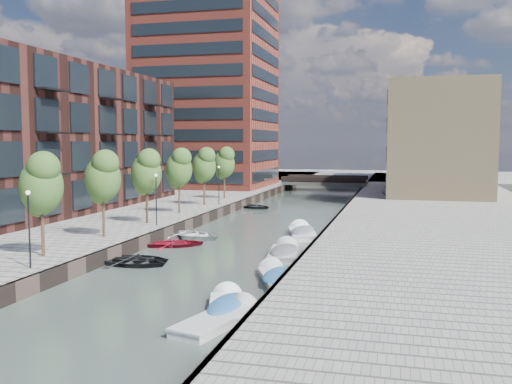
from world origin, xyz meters
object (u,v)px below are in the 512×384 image
at_px(motorboat_2, 222,320).
at_px(tree_5, 204,164).
at_px(tree_2, 103,176).
at_px(sloop_2, 176,246).
at_px(tree_4, 179,167).
at_px(sloop_0, 139,262).
at_px(bridge, 325,182).
at_px(sloop_1, 134,265).
at_px(tree_3, 146,171).
at_px(motorboat_4, 302,233).
at_px(sloop_4, 254,208).
at_px(sloop_3, 193,239).
at_px(motorboat_0, 227,306).
at_px(motorboat_1, 284,253).
at_px(motorboat_3, 277,277).
at_px(tree_1, 41,182).
at_px(car, 389,189).
at_px(tree_6, 224,162).

bearing_deg(motorboat_2, tree_5, 110.77).
height_order(tree_2, sloop_2, tree_2).
height_order(tree_4, motorboat_2, tree_4).
relative_size(sloop_0, motorboat_2, 0.81).
bearing_deg(bridge, sloop_0, -94.44).
bearing_deg(tree_2, sloop_1, -42.57).
height_order(tree_3, sloop_0, tree_3).
xyz_separation_m(sloop_0, sloop_1, (0.18, -1.04, 0.00)).
xyz_separation_m(sloop_1, motorboat_4, (8.16, 13.72, 0.23)).
xyz_separation_m(sloop_4, motorboat_2, (9.24, -40.97, 0.09)).
bearing_deg(tree_3, sloop_2, -44.09).
relative_size(tree_4, sloop_1, 1.39).
bearing_deg(sloop_3, motorboat_2, -136.91).
relative_size(motorboat_0, motorboat_1, 0.88).
xyz_separation_m(sloop_0, motorboat_3, (9.58, -2.66, 0.19)).
xyz_separation_m(bridge, sloop_1, (-4.24, -57.91, -1.39)).
relative_size(tree_1, motorboat_2, 1.20).
distance_m(tree_4, sloop_2, 13.01).
relative_size(tree_1, sloop_4, 1.37).
distance_m(tree_5, sloop_0, 24.80).
bearing_deg(sloop_4, motorboat_1, -137.04).
bearing_deg(sloop_3, car, -4.91).
height_order(sloop_3, car, car).
distance_m(sloop_1, car, 45.19).
distance_m(motorboat_4, car, 29.78).
height_order(tree_4, tree_6, same).
xyz_separation_m(bridge, tree_3, (-8.50, -47.00, 3.92)).
xyz_separation_m(bridge, tree_1, (-8.50, -61.00, 3.92)).
xyz_separation_m(tree_2, tree_5, (0.00, 21.00, 0.00)).
xyz_separation_m(tree_2, tree_4, (0.00, 14.00, 0.00)).
bearing_deg(tree_5, motorboat_2, -69.23).
height_order(bridge, motorboat_2, bridge).
distance_m(bridge, sloop_3, 47.88).
bearing_deg(tree_4, tree_3, -90.00).
bearing_deg(sloop_2, bridge, -28.28).
distance_m(tree_4, tree_5, 7.00).
relative_size(motorboat_1, motorboat_3, 1.08).
height_order(motorboat_2, car, car).
distance_m(tree_4, sloop_4, 15.17).
relative_size(bridge, motorboat_1, 2.40).
bearing_deg(sloop_2, motorboat_3, -155.32).
distance_m(sloop_3, motorboat_0, 19.73).
height_order(motorboat_4, car, car).
xyz_separation_m(tree_5, car, (18.64, 17.90, -3.67)).
xyz_separation_m(tree_1, tree_6, (0.00, 35.00, 0.00)).
distance_m(sloop_0, sloop_1, 1.05).
xyz_separation_m(tree_6, sloop_2, (4.24, -25.10, -5.31)).
relative_size(sloop_3, motorboat_3, 0.99).
bearing_deg(tree_4, bridge, 78.00).
relative_size(tree_2, motorboat_3, 1.19).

